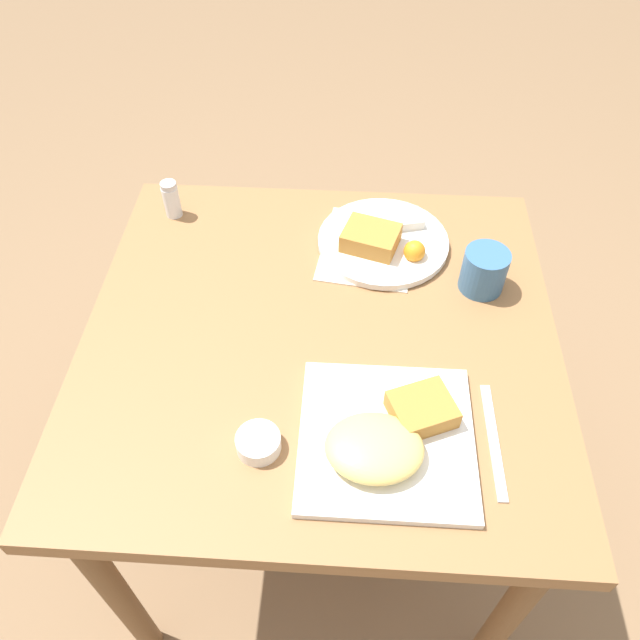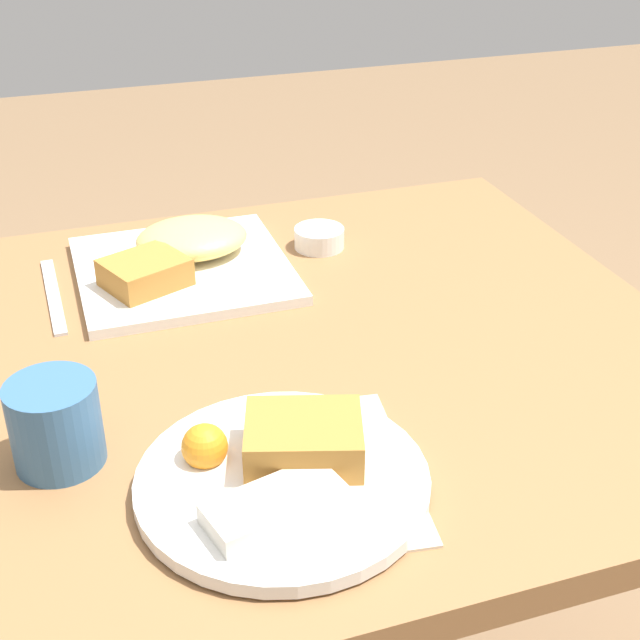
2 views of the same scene
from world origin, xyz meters
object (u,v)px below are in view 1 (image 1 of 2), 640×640
plate_square_near (387,438)px  salt_shaker (172,201)px  coffee_mug (484,271)px  butter_knife (493,440)px  plate_oval_far (383,240)px  sauce_ramekin (258,442)px

plate_square_near → salt_shaker: 0.71m
plate_square_near → salt_shaker: size_ratio=3.31×
plate_square_near → coffee_mug: bearing=62.7°
salt_shaker → coffee_mug: bearing=-15.7°
plate_square_near → butter_knife: size_ratio=1.31×
plate_square_near → plate_oval_far: plate_square_near is taller
plate_oval_far → butter_knife: (0.18, -0.45, -0.02)m
plate_oval_far → coffee_mug: bearing=-28.9°
plate_square_near → coffee_mug: size_ratio=3.21×
salt_shaker → coffee_mug: 0.67m
plate_square_near → coffee_mug: (0.19, 0.37, 0.02)m
sauce_ramekin → salt_shaker: (-0.26, 0.56, 0.02)m
plate_square_near → plate_oval_far: 0.47m
plate_oval_far → sauce_ramekin: plate_oval_far is taller
sauce_ramekin → coffee_mug: bearing=44.5°
plate_oval_far → salt_shaker: (-0.46, 0.08, 0.02)m
coffee_mug → salt_shaker: bearing=164.3°
plate_oval_far → coffee_mug: size_ratio=3.13×
plate_square_near → sauce_ramekin: (-0.20, -0.02, -0.01)m
plate_square_near → plate_oval_far: size_ratio=1.02×
sauce_ramekin → salt_shaker: 0.62m
salt_shaker → butter_knife: 0.83m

